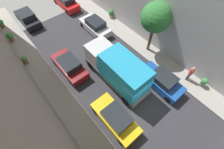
{
  "coord_description": "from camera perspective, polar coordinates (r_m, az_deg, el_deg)",
  "views": [
    {
      "loc": [
        -5.67,
        -2.64,
        12.83
      ],
      "look_at": [
        -0.15,
        3.88,
        0.5
      ],
      "focal_mm": 25.7,
      "sensor_mm": 36.0,
      "label": 1
    }
  ],
  "objects": [
    {
      "name": "ground",
      "position": [
        14.27,
        10.75,
        -10.65
      ],
      "size": [
        32.0,
        32.0,
        0.0
      ],
      "primitive_type": "plane",
      "color": "#2D2D33"
    },
    {
      "name": "sidewalk_left",
      "position": [
        13.04,
        -5.76,
        -23.75
      ],
      "size": [
        2.0,
        44.0,
        0.15
      ],
      "primitive_type": "cube",
      "color": "gray",
      "rests_on": "ground"
    },
    {
      "name": "sidewalk_right",
      "position": [
        16.84,
        22.46,
        0.21
      ],
      "size": [
        2.0,
        44.0,
        0.15
      ],
      "primitive_type": "cube",
      "color": "gray",
      "rests_on": "ground"
    },
    {
      "name": "parked_car_left_3",
      "position": [
        12.84,
        1.33,
        -15.36
      ],
      "size": [
        1.78,
        4.2,
        1.57
      ],
      "color": "gold",
      "rests_on": "ground"
    },
    {
      "name": "parked_car_left_4",
      "position": [
        15.86,
        -14.9,
        3.0
      ],
      "size": [
        1.78,
        4.2,
        1.57
      ],
      "color": "maroon",
      "rests_on": "ground"
    },
    {
      "name": "parked_car_left_5",
      "position": [
        23.09,
        -27.85,
        17.31
      ],
      "size": [
        1.78,
        4.2,
        1.57
      ],
      "color": "black",
      "rests_on": "ground"
    },
    {
      "name": "parked_car_right_2",
      "position": [
        15.03,
        17.18,
        -2.13
      ],
      "size": [
        1.78,
        4.2,
        1.57
      ],
      "color": "#194799",
      "rests_on": "ground"
    },
    {
      "name": "parked_car_right_3",
      "position": [
        19.58,
        -6.0,
        16.76
      ],
      "size": [
        1.78,
        4.2,
        1.57
      ],
      "color": "silver",
      "rests_on": "ground"
    },
    {
      "name": "parked_car_right_4",
      "position": [
        24.3,
        -15.93,
        23.48
      ],
      "size": [
        1.78,
        4.2,
        1.57
      ],
      "color": "red",
      "rests_on": "ground"
    },
    {
      "name": "delivery_truck",
      "position": [
        13.75,
        2.09,
        1.81
      ],
      "size": [
        2.26,
        6.6,
        3.38
      ],
      "color": "#4C4C51",
      "rests_on": "ground"
    },
    {
      "name": "pedestrian",
      "position": [
        16.04,
        26.19,
        0.47
      ],
      "size": [
        0.4,
        0.36,
        1.72
      ],
      "color": "#2D334C",
      "rests_on": "sidewalk_right"
    },
    {
      "name": "street_tree_1",
      "position": [
        15.47,
        15.31,
        18.9
      ],
      "size": [
        2.73,
        2.73,
        5.32
      ],
      "color": "brown",
      "rests_on": "sidewalk_right"
    },
    {
      "name": "potted_plant_0",
      "position": [
        23.9,
        -34.78,
        14.74
      ],
      "size": [
        0.64,
        0.64,
        0.98
      ],
      "color": "brown",
      "rests_on": "sidewalk_left"
    },
    {
      "name": "potted_plant_1",
      "position": [
        18.16,
        -28.68,
        4.57
      ],
      "size": [
        0.51,
        0.51,
        0.86
      ],
      "color": "brown",
      "rests_on": "sidewalk_left"
    },
    {
      "name": "potted_plant_3",
      "position": [
        21.57,
        -0.36,
        20.91
      ],
      "size": [
        0.67,
        0.67,
        0.91
      ],
      "color": "#B2A899",
      "rests_on": "sidewalk_right"
    },
    {
      "name": "potted_plant_4",
      "position": [
        21.28,
        -32.58,
        11.32
      ],
      "size": [
        0.72,
        0.72,
        1.08
      ],
      "color": "brown",
      "rests_on": "sidewalk_left"
    },
    {
      "name": "potted_plant_5",
      "position": [
        16.53,
        29.88,
        -2.34
      ],
      "size": [
        0.57,
        0.57,
        0.95
      ],
      "color": "slate",
      "rests_on": "sidewalk_right"
    }
  ]
}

